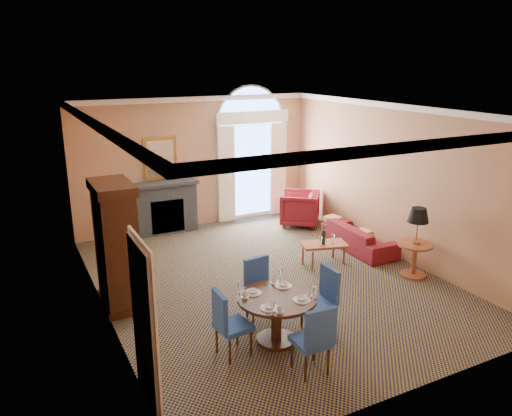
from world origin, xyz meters
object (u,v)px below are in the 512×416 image
armoire (116,248)px  dining_table (277,308)px  coffee_table (324,244)px  side_table (417,234)px  armchair (300,209)px  sofa (359,237)px

armoire → dining_table: 2.92m
coffee_table → side_table: side_table is taller
armoire → coffee_table: armoire is taller
side_table → coffee_table: bearing=134.1°
coffee_table → side_table: 1.82m
armchair → sofa: bearing=44.8°
armoire → coffee_table: size_ratio=2.14×
armoire → armchair: bearing=24.4°
sofa → coffee_table: size_ratio=1.91×
dining_table → sofa: (3.47, 2.47, -0.27)m
armoire → dining_table: bearing=-51.4°
armchair → coffee_table: (-0.91, -2.40, 0.00)m
sofa → armchair: 2.07m
sofa → armchair: armchair is taller
dining_table → sofa: bearing=35.4°
dining_table → sofa: 4.27m
armoire → side_table: (5.32, -1.41, -0.18)m
dining_table → coffee_table: bearing=42.7°
armoire → sofa: armoire is taller
sofa → armoire: bearing=94.0°
coffee_table → armchair: bearing=85.6°
armoire → armchair: 5.53m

